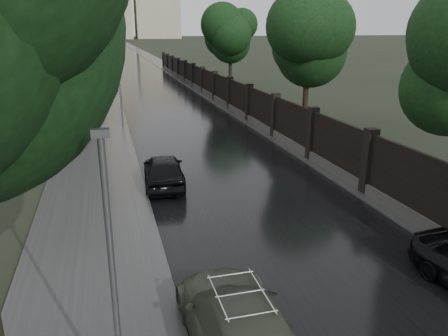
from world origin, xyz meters
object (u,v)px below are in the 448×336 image
(tree_right_b, at_px, (308,52))
(traffic_light, at_px, (120,93))
(tree_left_far, at_px, (62,45))
(hatchback_left, at_px, (164,170))
(tree_right_c, at_px, (230,43))
(lamp_post, at_px, (114,287))
(volga_sedan, at_px, (240,326))

(tree_right_b, distance_m, traffic_light, 12.44)
(tree_left_far, distance_m, tree_right_b, 17.45)
(hatchback_left, bearing_deg, traffic_light, -80.25)
(tree_left_far, distance_m, tree_right_c, 18.45)
(tree_right_c, bearing_deg, hatchback_left, -111.60)
(lamp_post, bearing_deg, tree_left_far, 95.21)
(tree_right_b, xyz_separation_m, tree_right_c, (0.00, 18.00, 0.00))
(hatchback_left, bearing_deg, lamp_post, 83.28)
(tree_right_b, distance_m, lamp_post, 24.33)
(tree_left_far, relative_size, tree_right_c, 1.05)
(tree_left_far, bearing_deg, hatchback_left, -74.00)
(tree_left_far, height_order, tree_right_c, tree_left_far)
(tree_right_b, distance_m, volga_sedan, 22.54)
(tree_right_c, bearing_deg, traffic_light, -128.18)
(tree_right_c, relative_size, volga_sedan, 1.43)
(tree_right_c, bearing_deg, tree_left_far, -147.17)
(lamp_post, bearing_deg, hatchback_left, 79.03)
(tree_left_far, xyz_separation_m, tree_right_b, (15.50, -8.00, -0.29))
(tree_right_b, height_order, tree_right_c, same)
(lamp_post, height_order, hatchback_left, lamp_post)
(volga_sedan, relative_size, hatchback_left, 1.21)
(traffic_light, distance_m, volga_sedan, 22.55)
(volga_sedan, bearing_deg, lamp_post, 23.64)
(hatchback_left, bearing_deg, tree_left_far, -69.76)
(tree_right_b, height_order, hatchback_left, tree_right_b)
(tree_left_far, xyz_separation_m, lamp_post, (2.60, -28.50, -2.57))
(volga_sedan, xyz_separation_m, hatchback_left, (-0.09, 10.55, -0.02))
(tree_right_b, relative_size, tree_right_c, 1.00)
(tree_left_far, bearing_deg, tree_right_c, 32.83)
(lamp_post, bearing_deg, tree_right_b, 57.82)
(lamp_post, height_order, volga_sedan, lamp_post)
(hatchback_left, bearing_deg, volga_sedan, 94.73)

